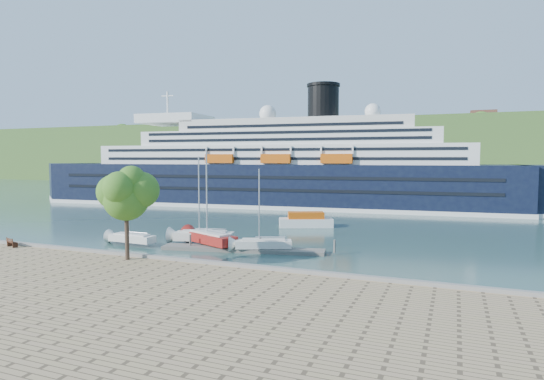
{
  "coord_description": "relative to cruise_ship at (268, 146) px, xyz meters",
  "views": [
    {
      "loc": [
        27.11,
        -33.8,
        10.06
      ],
      "look_at": [
        1.25,
        30.0,
        5.24
      ],
      "focal_mm": 30.0,
      "sensor_mm": 36.0,
      "label": 1
    }
  ],
  "objects": [
    {
      "name": "ground",
      "position": [
        9.82,
        -54.93,
        -12.56
      ],
      "size": [
        400.0,
        400.0,
        0.0
      ],
      "primitive_type": "plane",
      "color": "#294944",
      "rests_on": "ground"
    },
    {
      "name": "far_hillside",
      "position": [
        9.82,
        90.07,
        -0.56
      ],
      "size": [
        400.0,
        50.0,
        24.0
      ],
      "primitive_type": "cube",
      "color": "#385E25",
      "rests_on": "ground"
    },
    {
      "name": "quay_coping",
      "position": [
        9.82,
        -55.13,
        -11.41
      ],
      "size": [
        220.0,
        0.5,
        0.3
      ],
      "primitive_type": "cube",
      "color": "slate",
      "rests_on": "promenade"
    },
    {
      "name": "cruise_ship",
      "position": [
        0.0,
        0.0,
        0.0
      ],
      "size": [
        112.88,
        26.35,
        25.12
      ],
      "primitive_type": null,
      "rotation": [
        0.0,
        0.0,
        0.09
      ],
      "color": "black",
      "rests_on": "ground"
    },
    {
      "name": "park_bench",
      "position": [
        -5.0,
        -56.13,
        -11.06
      ],
      "size": [
        1.68,
        1.05,
        1.01
      ],
      "primitive_type": null,
      "rotation": [
        0.0,
        0.0,
        -0.28
      ],
      "color": "#4D2816",
      "rests_on": "promenade"
    },
    {
      "name": "promenade_tree",
      "position": [
        9.86,
        -56.43,
        -7.02
      ],
      "size": [
        5.48,
        5.48,
        9.08
      ],
      "primitive_type": null,
      "color": "#34691B",
      "rests_on": "promenade"
    },
    {
      "name": "floating_pontoon",
      "position": [
        15.67,
        -44.86,
        -12.36
      ],
      "size": [
        17.98,
        5.59,
        0.4
      ],
      "primitive_type": null,
      "rotation": [
        0.0,
        0.0,
        0.19
      ],
      "color": "slate",
      "rests_on": "ground"
    },
    {
      "name": "sailboat_white_near",
      "position": [
        2.43,
        -46.72,
        -8.49
      ],
      "size": [
        6.37,
        2.01,
        8.14
      ],
      "primitive_type": null,
      "rotation": [
        0.0,
        0.0,
        -0.04
      ],
      "color": "silver",
      "rests_on": "ground"
    },
    {
      "name": "sailboat_red",
      "position": [
        11.45,
        -44.45,
        -7.29
      ],
      "size": [
        8.37,
        5.47,
        10.55
      ],
      "primitive_type": null,
      "rotation": [
        0.0,
        0.0,
        -0.43
      ],
      "color": "maroon",
      "rests_on": "ground"
    },
    {
      "name": "sailboat_white_far",
      "position": [
        17.99,
        -44.42,
        -8.3
      ],
      "size": [
        6.8,
        4.22,
        8.53
      ],
      "primitive_type": null,
      "rotation": [
        0.0,
        0.0,
        0.39
      ],
      "color": "silver",
      "rests_on": "ground"
    },
    {
      "name": "tender_launch",
      "position": [
        16.68,
        -25.51,
        -11.47
      ],
      "size": [
        8.31,
        5.59,
        2.18
      ],
      "primitive_type": null,
      "rotation": [
        0.0,
        0.0,
        0.41
      ],
      "color": "#C34E0B",
      "rests_on": "ground"
    },
    {
      "name": "sailboat_extra",
      "position": [
        9.93,
        -43.26,
        -7.66
      ],
      "size": [
        7.86,
        3.78,
        9.79
      ],
      "primitive_type": null,
      "rotation": [
        0.0,
        0.0,
        0.23
      ],
      "color": "silver",
      "rests_on": "ground"
    }
  ]
}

